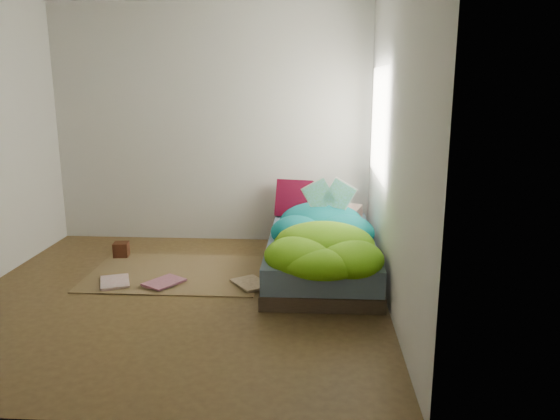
% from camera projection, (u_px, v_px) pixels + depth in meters
% --- Properties ---
extents(ground, '(3.50, 3.50, 0.00)m').
position_uv_depth(ground, '(177.00, 296.00, 4.61)').
color(ground, '#49361C').
rests_on(ground, ground).
extents(room_walls, '(3.54, 3.54, 2.62)m').
position_uv_depth(room_walls, '(170.00, 101.00, 4.24)').
color(room_walls, silver).
rests_on(room_walls, ground).
extents(bed, '(1.00, 2.00, 0.34)m').
position_uv_depth(bed, '(321.00, 254.00, 5.19)').
color(bed, '#372B1E').
rests_on(bed, ground).
extents(duvet, '(0.96, 1.84, 0.34)m').
position_uv_depth(duvet, '(322.00, 225.00, 4.90)').
color(duvet, '#086D7C').
rests_on(duvet, bed).
extents(rug, '(1.60, 1.10, 0.01)m').
position_uv_depth(rug, '(176.00, 273.00, 5.15)').
color(rug, brown).
rests_on(rug, ground).
extents(pillow_floral, '(0.66, 0.55, 0.13)m').
position_uv_depth(pillow_floral, '(332.00, 213.00, 5.80)').
color(pillow_floral, beige).
rests_on(pillow_floral, bed).
extents(pillow_magenta, '(0.41, 0.20, 0.40)m').
position_uv_depth(pillow_magenta, '(295.00, 199.00, 5.88)').
color(pillow_magenta, '#49041B').
rests_on(pillow_magenta, bed).
extents(open_book, '(0.42, 0.10, 0.25)m').
position_uv_depth(open_book, '(329.00, 185.00, 5.21)').
color(open_book, green).
rests_on(open_book, duvet).
extents(wooden_box, '(0.16, 0.16, 0.15)m').
position_uv_depth(wooden_box, '(121.00, 249.00, 5.62)').
color(wooden_box, '#3A1B0D').
rests_on(wooden_box, rug).
extents(floor_book_a, '(0.35, 0.40, 0.03)m').
position_uv_depth(floor_book_a, '(100.00, 284.00, 4.83)').
color(floor_book_a, silver).
rests_on(floor_book_a, rug).
extents(floor_book_b, '(0.39, 0.41, 0.03)m').
position_uv_depth(floor_book_b, '(155.00, 280.00, 4.92)').
color(floor_book_b, '#B4677F').
rests_on(floor_book_b, rug).
extents(floor_book_c, '(0.40, 0.42, 0.03)m').
position_uv_depth(floor_book_c, '(238.00, 286.00, 4.77)').
color(floor_book_c, tan).
rests_on(floor_book_c, rug).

